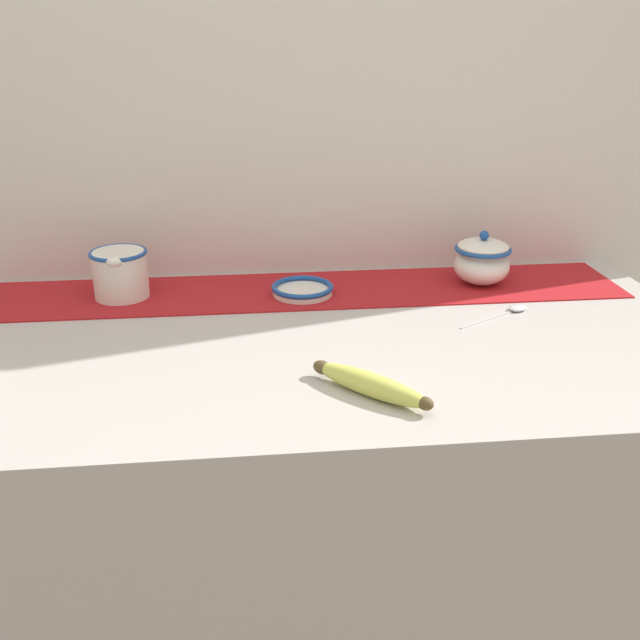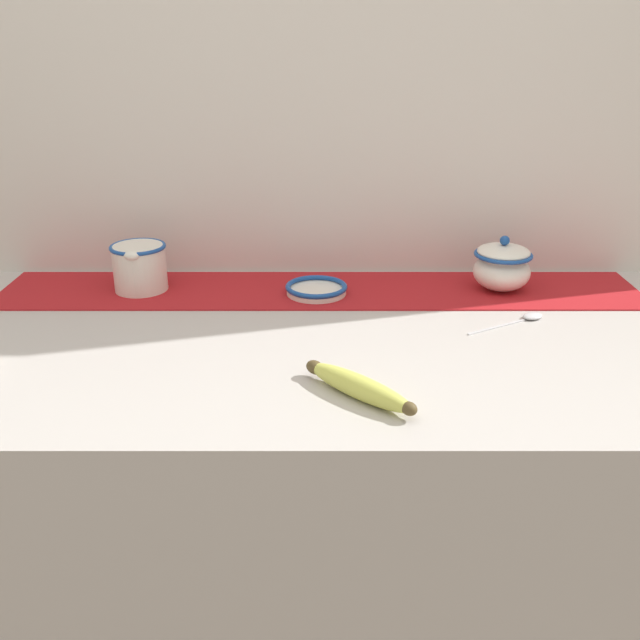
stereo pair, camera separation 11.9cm
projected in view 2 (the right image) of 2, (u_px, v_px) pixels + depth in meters
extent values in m
cube|color=#B7B2AD|center=(320.00, 544.00, 1.42)|extent=(1.43, 0.73, 0.90)
cube|color=silver|center=(320.00, 134.00, 1.49)|extent=(2.23, 0.04, 2.40)
cube|color=#A8191E|center=(320.00, 290.00, 1.47)|extent=(1.31, 0.23, 0.00)
cylinder|color=white|center=(139.00, 268.00, 1.45)|extent=(0.11, 0.11, 0.09)
torus|color=#194793|center=(137.00, 247.00, 1.44)|extent=(0.11, 0.11, 0.01)
torus|color=white|center=(146.00, 255.00, 1.51)|extent=(0.05, 0.01, 0.05)
ellipsoid|color=white|center=(131.00, 255.00, 1.39)|extent=(0.03, 0.02, 0.02)
ellipsoid|color=white|center=(501.00, 272.00, 1.46)|extent=(0.12, 0.12, 0.08)
torus|color=#194793|center=(503.00, 255.00, 1.44)|extent=(0.12, 0.12, 0.01)
ellipsoid|color=white|center=(503.00, 252.00, 1.44)|extent=(0.11, 0.11, 0.03)
sphere|color=#194793|center=(504.00, 241.00, 1.43)|extent=(0.02, 0.02, 0.02)
cylinder|color=white|center=(316.00, 291.00, 1.45)|extent=(0.12, 0.12, 0.01)
torus|color=#194793|center=(316.00, 287.00, 1.44)|extent=(0.13, 0.13, 0.01)
ellipsoid|color=#CCD156|center=(359.00, 387.00, 1.04)|extent=(0.17, 0.17, 0.04)
ellipsoid|color=brown|center=(314.00, 367.00, 1.10)|extent=(0.04, 0.04, 0.02)
ellipsoid|color=brown|center=(408.00, 409.00, 0.98)|extent=(0.03, 0.03, 0.02)
cube|color=silver|center=(496.00, 327.00, 1.29)|extent=(0.12, 0.07, 0.00)
ellipsoid|color=silver|center=(532.00, 316.00, 1.33)|extent=(0.05, 0.05, 0.01)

